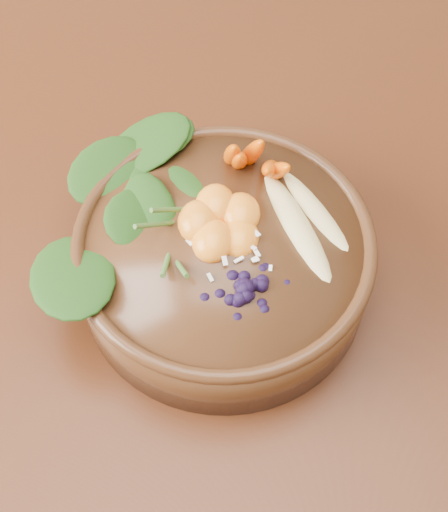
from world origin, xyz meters
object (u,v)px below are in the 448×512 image
Objects in this scene: carrot_cluster at (254,141)px; mandarin_cluster at (221,215)px; kale_heap at (162,188)px; banana_halves at (307,209)px; stoneware_bowl at (224,262)px; dining_table at (195,341)px; blueberry_pile at (246,281)px.

carrot_cluster reaches higher than mandarin_cluster.
banana_halves is at bearing -2.16° from kale_heap.
stoneware_bowl is at bearing -31.75° from kale_heap.
dining_table is 0.23m from carrot_cluster.
mandarin_cluster is 0.69× the size of blueberry_pile.
mandarin_cluster is (-0.02, -0.07, -0.02)m from carrot_cluster.
banana_halves reaches higher than dining_table.
mandarin_cluster is (-0.00, 0.02, 0.05)m from stoneware_bowl.
kale_heap is 1.42× the size of blueberry_pile.
stoneware_bowl is at bearing 31.42° from dining_table.
kale_heap is at bearing 133.19° from blueberry_pile.
mandarin_cluster is at bearing 170.25° from banana_halves.
blueberry_pile is (0.02, -0.05, 0.05)m from stoneware_bowl.
blueberry_pile is at bearing -109.55° from carrot_cluster.
carrot_cluster reaches higher than banana_halves.
carrot_cluster is at bearing 31.90° from kale_heap.
carrot_cluster reaches higher than kale_heap.
dining_table is at bearing -126.29° from mandarin_cluster.
kale_heap reaches higher than blueberry_pile.
carrot_cluster is at bearing 64.99° from dining_table.
banana_halves is at bearing 24.13° from stoneware_bowl.
carrot_cluster is 0.50× the size of banana_halves.
kale_heap is (-0.06, 0.04, 0.05)m from stoneware_bowl.
carrot_cluster is 0.60× the size of blueberry_pile.
carrot_cluster is at bearing 113.06° from banana_halves.
banana_halves is (0.12, -0.00, -0.01)m from kale_heap.
carrot_cluster is at bearing 91.84° from blueberry_pile.
mandarin_cluster is at bearing -129.81° from carrot_cluster.
stoneware_bowl is 0.09m from kale_heap.
banana_halves is at bearing -66.94° from carrot_cluster.
dining_table is 11.17× the size of banana_halves.
blueberry_pile reaches higher than dining_table.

